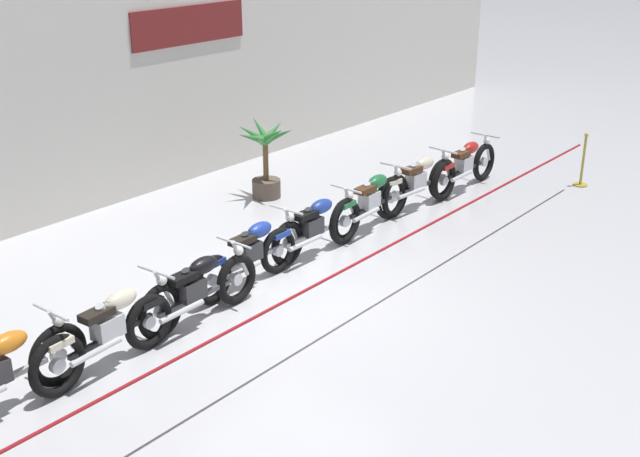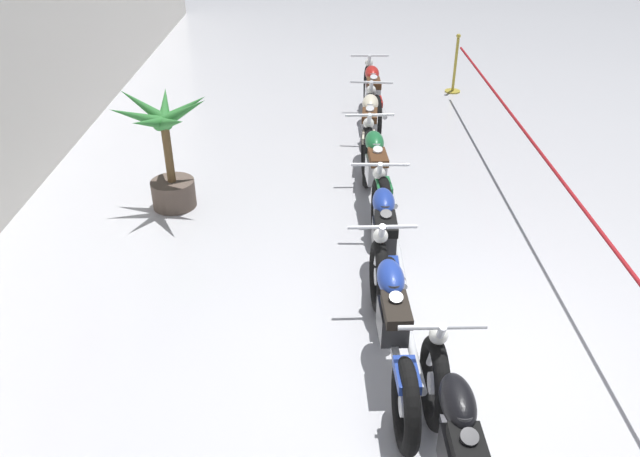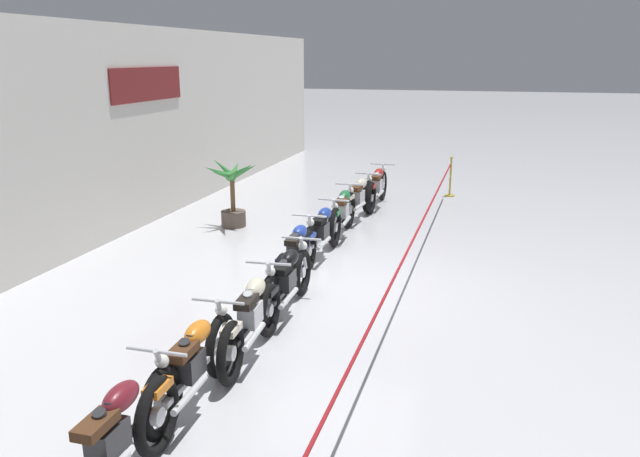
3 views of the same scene
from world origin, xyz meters
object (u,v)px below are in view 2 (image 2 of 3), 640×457
motorcycle_cream_7 (369,130)px  stanchion_mid_left (454,73)px  motorcycle_blue_4 (391,322)px  motorcycle_red_8 (372,97)px  motorcycle_green_6 (375,172)px  motorcycle_blue_5 (383,237)px  potted_palm_left_of_row (168,152)px

motorcycle_cream_7 → stanchion_mid_left: 3.56m
motorcycle_blue_4 → motorcycle_red_8: bearing=-2.7°
motorcycle_green_6 → motorcycle_blue_5: bearing=178.7°
motorcycle_green_6 → motorcycle_red_8: motorcycle_green_6 is taller
motorcycle_green_6 → motorcycle_cream_7: 1.36m
motorcycle_green_6 → motorcycle_cream_7: bearing=-1.2°
motorcycle_blue_5 → potted_palm_left_of_row: (1.50, 2.43, 0.27)m
motorcycle_blue_5 → stanchion_mid_left: stanchion_mid_left is taller
motorcycle_cream_7 → motorcycle_blue_4: bearing=178.4°
motorcycle_blue_4 → stanchion_mid_left: bearing=-14.7°
motorcycle_red_8 → stanchion_mid_left: bearing=-44.4°
motorcycle_cream_7 → motorcycle_red_8: motorcycle_cream_7 is taller
motorcycle_blue_5 → stanchion_mid_left: (5.89, -1.84, -0.10)m
motorcycle_green_6 → motorcycle_red_8: bearing=-3.7°
motorcycle_green_6 → stanchion_mid_left: size_ratio=2.16×
potted_palm_left_of_row → motorcycle_blue_4: bearing=-139.9°
motorcycle_blue_4 → motorcycle_green_6: size_ratio=1.01×
potted_palm_left_of_row → stanchion_mid_left: bearing=-44.2°
motorcycle_blue_5 → motorcycle_blue_4: bearing=177.6°
motorcycle_green_6 → stanchion_mid_left: 4.80m
motorcycle_blue_5 → stanchion_mid_left: size_ratio=2.18×
motorcycle_green_6 → potted_palm_left_of_row: size_ratio=1.52×
stanchion_mid_left → potted_palm_left_of_row: bearing=135.8°
motorcycle_blue_4 → potted_palm_left_of_row: bearing=40.1°
motorcycle_green_6 → motorcycle_red_8: (2.78, -0.18, -0.01)m
motorcycle_blue_5 → motorcycle_cream_7: 2.81m
motorcycle_red_8 → potted_palm_left_of_row: potted_palm_left_of_row is taller
potted_palm_left_of_row → stanchion_mid_left: 6.14m
motorcycle_cream_7 → motorcycle_red_8: size_ratio=0.99×
motorcycle_blue_5 → potted_palm_left_of_row: potted_palm_left_of_row is taller
motorcycle_blue_4 → motorcycle_cream_7: size_ratio=1.03×
motorcycle_red_8 → potted_palm_left_of_row: bearing=135.9°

